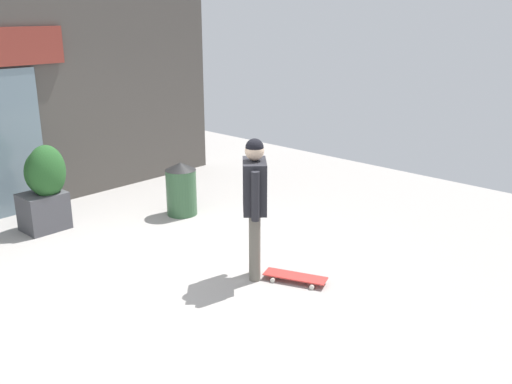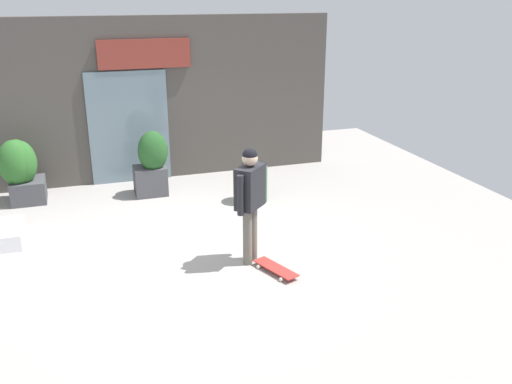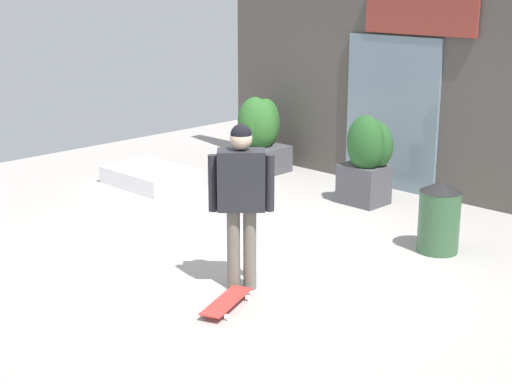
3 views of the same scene
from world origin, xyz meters
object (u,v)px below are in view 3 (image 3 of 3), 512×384
object	(u,v)px
trash_bin	(439,217)
planter_box_left	(261,131)
skateboard	(226,302)
planter_box_right	(368,158)
skateboarder	(241,190)

from	to	relation	value
trash_bin	planter_box_left	bearing A→B (deg)	162.64
skateboard	planter_box_right	xyz separation A→B (m)	(-1.11, 3.67, 0.59)
planter_box_left	planter_box_right	world-z (taller)	planter_box_right
skateboarder	planter_box_right	distance (m)	3.38
skateboard	trash_bin	distance (m)	2.82
trash_bin	skateboard	bearing A→B (deg)	-102.17
skateboard	trash_bin	size ratio (longest dim) A/B	0.92
skateboard	planter_box_right	size ratio (longest dim) A/B	0.61
planter_box_left	planter_box_right	xyz separation A→B (m)	(2.30, -0.31, -0.00)
skateboarder	trash_bin	size ratio (longest dim) A/B	2.03
skateboarder	skateboard	distance (m)	1.08
skateboarder	planter_box_right	world-z (taller)	skateboarder
skateboarder	skateboard	bearing A→B (deg)	-16.90
skateboarder	planter_box_left	world-z (taller)	skateboarder
skateboard	trash_bin	xyz separation A→B (m)	(0.59, 2.73, 0.35)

